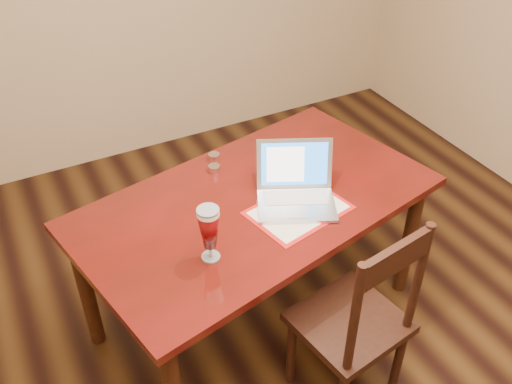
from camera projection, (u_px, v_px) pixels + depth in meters
room_shell at (335, 55)px, 1.73m from camera, size 4.51×5.01×2.71m
dining_table at (256, 215)px, 2.77m from camera, size 1.87×1.30×1.06m
dining_chair at (356, 322)px, 2.51m from camera, size 0.52×0.50×1.07m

